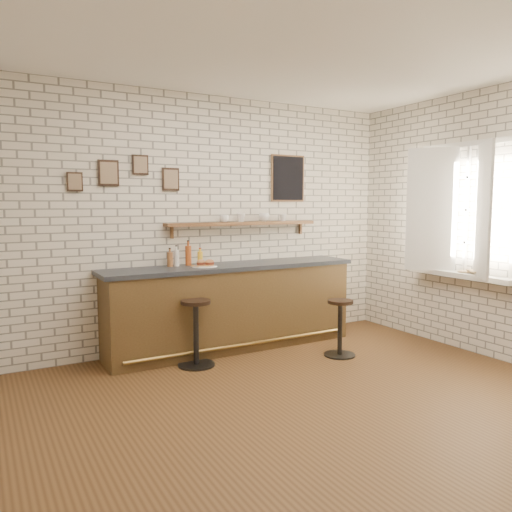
{
  "coord_description": "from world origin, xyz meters",
  "views": [
    {
      "loc": [
        -2.49,
        -3.52,
        1.72
      ],
      "look_at": [
        0.01,
        0.9,
        1.19
      ],
      "focal_mm": 35.0,
      "sensor_mm": 36.0,
      "label": 1
    }
  ],
  "objects_px": {
    "bitters_bottle_white": "(176,258)",
    "shelf_cup_d": "(283,218)",
    "sandwich_plate": "(205,266)",
    "shelf_cup_c": "(264,217)",
    "bitters_bottle_brown": "(170,259)",
    "book_upper": "(469,271)",
    "bar_counter": "(232,306)",
    "bar_stool_left": "(196,331)",
    "book_lower": "(467,273)",
    "shelf_cup_a": "(225,219)",
    "ciabatta_sandwich": "(205,263)",
    "shelf_cup_b": "(241,218)",
    "bar_stool_right": "(340,326)",
    "condiment_bottle_yellow": "(200,258)",
    "bitters_bottle_amber": "(188,255)"
  },
  "relations": [
    {
      "from": "book_upper",
      "to": "bitters_bottle_brown",
      "type": "bearing_deg",
      "value": -177.23
    },
    {
      "from": "bar_counter",
      "to": "condiment_bottle_yellow",
      "type": "bearing_deg",
      "value": 154.87
    },
    {
      "from": "bitters_bottle_amber",
      "to": "condiment_bottle_yellow",
      "type": "xyz_separation_m",
      "value": [
        0.15,
        0.0,
        -0.04
      ]
    },
    {
      "from": "sandwich_plate",
      "to": "shelf_cup_c",
      "type": "xyz_separation_m",
      "value": [
        0.94,
        0.26,
        0.54
      ]
    },
    {
      "from": "bitters_bottle_brown",
      "to": "bar_stool_right",
      "type": "xyz_separation_m",
      "value": [
        1.63,
        -1.04,
        -0.75
      ]
    },
    {
      "from": "sandwich_plate",
      "to": "shelf_cup_c",
      "type": "relative_size",
      "value": 2.11
    },
    {
      "from": "sandwich_plate",
      "to": "book_upper",
      "type": "bearing_deg",
      "value": -29.39
    },
    {
      "from": "bar_counter",
      "to": "shelf_cup_a",
      "type": "distance_m",
      "value": 1.06
    },
    {
      "from": "shelf_cup_c",
      "to": "shelf_cup_d",
      "type": "height_order",
      "value": "shelf_cup_c"
    },
    {
      "from": "condiment_bottle_yellow",
      "to": "shelf_cup_c",
      "type": "height_order",
      "value": "shelf_cup_c"
    },
    {
      "from": "bitters_bottle_white",
      "to": "ciabatta_sandwich",
      "type": "bearing_deg",
      "value": -39.96
    },
    {
      "from": "bitters_bottle_amber",
      "to": "shelf_cup_d",
      "type": "height_order",
      "value": "shelf_cup_d"
    },
    {
      "from": "shelf_cup_d",
      "to": "book_lower",
      "type": "distance_m",
      "value": 2.29
    },
    {
      "from": "bar_stool_left",
      "to": "shelf_cup_b",
      "type": "bearing_deg",
      "value": 35.14
    },
    {
      "from": "ciabatta_sandwich",
      "to": "book_lower",
      "type": "bearing_deg",
      "value": -28.96
    },
    {
      "from": "bitters_bottle_white",
      "to": "shelf_cup_d",
      "type": "xyz_separation_m",
      "value": [
        1.47,
        0.04,
        0.44
      ]
    },
    {
      "from": "bitters_bottle_white",
      "to": "bar_stool_right",
      "type": "distance_m",
      "value": 2.02
    },
    {
      "from": "ciabatta_sandwich",
      "to": "shelf_cup_b",
      "type": "distance_m",
      "value": 0.82
    },
    {
      "from": "shelf_cup_d",
      "to": "book_upper",
      "type": "xyz_separation_m",
      "value": [
        1.4,
        -1.74,
        -0.59
      ]
    },
    {
      "from": "bar_stool_right",
      "to": "book_lower",
      "type": "distance_m",
      "value": 1.58
    },
    {
      "from": "ciabatta_sandwich",
      "to": "shelf_cup_a",
      "type": "bearing_deg",
      "value": 35.02
    },
    {
      "from": "shelf_cup_a",
      "to": "shelf_cup_d",
      "type": "relative_size",
      "value": 1.14
    },
    {
      "from": "bitters_bottle_brown",
      "to": "book_upper",
      "type": "height_order",
      "value": "bitters_bottle_brown"
    },
    {
      "from": "book_lower",
      "to": "bar_stool_right",
      "type": "bearing_deg",
      "value": 129.15
    },
    {
      "from": "bar_counter",
      "to": "sandwich_plate",
      "type": "relative_size",
      "value": 11.07
    },
    {
      "from": "shelf_cup_b",
      "to": "book_upper",
      "type": "distance_m",
      "value": 2.72
    },
    {
      "from": "bitters_bottle_brown",
      "to": "bitters_bottle_white",
      "type": "distance_m",
      "value": 0.08
    },
    {
      "from": "bar_counter",
      "to": "book_upper",
      "type": "height_order",
      "value": "bar_counter"
    },
    {
      "from": "bar_counter",
      "to": "bar_stool_left",
      "type": "height_order",
      "value": "bar_counter"
    },
    {
      "from": "sandwich_plate",
      "to": "book_upper",
      "type": "height_order",
      "value": "sandwich_plate"
    },
    {
      "from": "bitters_bottle_brown",
      "to": "bar_stool_right",
      "type": "height_order",
      "value": "bitters_bottle_brown"
    },
    {
      "from": "bar_stool_right",
      "to": "shelf_cup_b",
      "type": "bearing_deg",
      "value": 122.83
    },
    {
      "from": "shelf_cup_a",
      "to": "shelf_cup_c",
      "type": "height_order",
      "value": "shelf_cup_c"
    },
    {
      "from": "book_upper",
      "to": "bar_stool_right",
      "type": "bearing_deg",
      "value": -173.86
    },
    {
      "from": "condiment_bottle_yellow",
      "to": "shelf_cup_b",
      "type": "relative_size",
      "value": 1.81
    },
    {
      "from": "condiment_bottle_yellow",
      "to": "book_lower",
      "type": "relative_size",
      "value": 0.96
    },
    {
      "from": "bitters_bottle_white",
      "to": "shelf_cup_a",
      "type": "distance_m",
      "value": 0.77
    },
    {
      "from": "bar_stool_left",
      "to": "bar_stool_right",
      "type": "xyz_separation_m",
      "value": [
        1.56,
        -0.47,
        -0.04
      ]
    },
    {
      "from": "sandwich_plate",
      "to": "book_upper",
      "type": "xyz_separation_m",
      "value": [
        2.62,
        -1.48,
        -0.06
      ]
    },
    {
      "from": "bar_stool_left",
      "to": "bitters_bottle_amber",
      "type": "bearing_deg",
      "value": 75.14
    },
    {
      "from": "sandwich_plate",
      "to": "shelf_cup_a",
      "type": "bearing_deg",
      "value": 34.37
    },
    {
      "from": "bar_stool_right",
      "to": "book_lower",
      "type": "xyz_separation_m",
      "value": [
        1.32,
        -0.63,
        0.6
      ]
    },
    {
      "from": "shelf_cup_d",
      "to": "bitters_bottle_amber",
      "type": "bearing_deg",
      "value": 154.03
    },
    {
      "from": "bar_counter",
      "to": "shelf_cup_a",
      "type": "bearing_deg",
      "value": 89.03
    },
    {
      "from": "bitters_bottle_white",
      "to": "shelf_cup_a",
      "type": "bearing_deg",
      "value": 3.81
    },
    {
      "from": "bar_stool_right",
      "to": "shelf_cup_c",
      "type": "height_order",
      "value": "shelf_cup_c"
    },
    {
      "from": "bitters_bottle_white",
      "to": "book_upper",
      "type": "distance_m",
      "value": 3.34
    },
    {
      "from": "book_lower",
      "to": "book_upper",
      "type": "xyz_separation_m",
      "value": [
        0.0,
        -0.03,
        0.02
      ]
    },
    {
      "from": "bar_stool_left",
      "to": "shelf_cup_b",
      "type": "distance_m",
      "value": 1.57
    },
    {
      "from": "book_upper",
      "to": "bitters_bottle_amber",
      "type": "bearing_deg",
      "value": -179.22
    }
  ]
}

